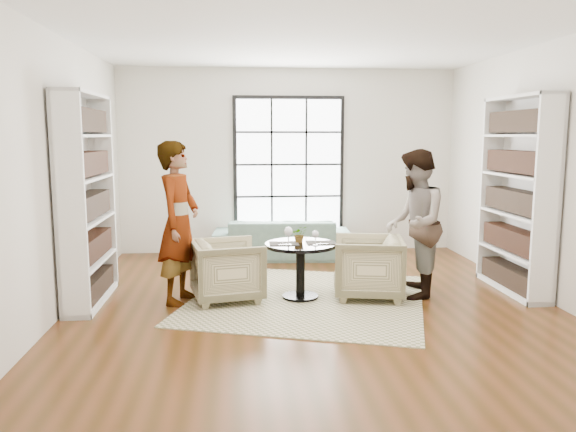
{
  "coord_description": "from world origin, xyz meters",
  "views": [
    {
      "loc": [
        -0.85,
        -6.24,
        1.93
      ],
      "look_at": [
        -0.25,
        0.4,
        0.96
      ],
      "focal_mm": 35.0,
      "sensor_mm": 36.0,
      "label": 1
    }
  ],
  "objects": [
    {
      "name": "ground",
      "position": [
        0.0,
        0.0,
        0.0
      ],
      "size": [
        6.0,
        6.0,
        0.0
      ],
      "primitive_type": "plane",
      "color": "#552D14"
    },
    {
      "name": "room_shell",
      "position": [
        0.0,
        0.54,
        1.26
      ],
      "size": [
        6.0,
        6.01,
        6.0
      ],
      "color": "silver",
      "rests_on": "ground"
    },
    {
      "name": "rug",
      "position": [
        -0.04,
        0.15,
        0.01
      ],
      "size": [
        3.33,
        3.33,
        0.01
      ],
      "primitive_type": "cube",
      "rotation": [
        0.0,
        0.0,
        -0.31
      ],
      "color": "#C4B693",
      "rests_on": "ground"
    },
    {
      "name": "pedestal_table",
      "position": [
        -0.12,
        0.19,
        0.49
      ],
      "size": [
        0.84,
        0.84,
        0.67
      ],
      "rotation": [
        0.0,
        0.0,
        -0.02
      ],
      "color": "black",
      "rests_on": "ground"
    },
    {
      "name": "sofa",
      "position": [
        -0.16,
        2.45,
        0.31
      ],
      "size": [
        2.18,
        0.96,
        0.62
      ],
      "primitive_type": "imported",
      "rotation": [
        0.0,
        0.0,
        3.08
      ],
      "color": "slate",
      "rests_on": "ground"
    },
    {
      "name": "armchair_left",
      "position": [
        -0.98,
        0.2,
        0.36
      ],
      "size": [
        0.93,
        0.92,
        0.72
      ],
      "primitive_type": "imported",
      "rotation": [
        0.0,
        0.0,
        1.78
      ],
      "color": "#BCB786",
      "rests_on": "ground"
    },
    {
      "name": "armchair_right",
      "position": [
        0.69,
        0.17,
        0.37
      ],
      "size": [
        0.95,
        0.93,
        0.74
      ],
      "primitive_type": "imported",
      "rotation": [
        0.0,
        0.0,
        -1.76
      ],
      "color": "#BCB086",
      "rests_on": "ground"
    },
    {
      "name": "person_left",
      "position": [
        -1.53,
        0.2,
        0.93
      ],
      "size": [
        0.62,
        0.78,
        1.86
      ],
      "primitive_type": "imported",
      "rotation": [
        0.0,
        0.0,
        1.28
      ],
      "color": "gray",
      "rests_on": "ground"
    },
    {
      "name": "person_right",
      "position": [
        1.24,
        0.17,
        0.88
      ],
      "size": [
        0.9,
        1.02,
        1.77
      ],
      "primitive_type": "imported",
      "rotation": [
        0.0,
        0.0,
        -1.88
      ],
      "color": "gray",
      "rests_on": "ground"
    },
    {
      "name": "placemat_left",
      "position": [
        -0.31,
        0.17,
        0.67
      ],
      "size": [
        0.35,
        0.27,
        0.01
      ],
      "primitive_type": "cube",
      "rotation": [
        0.0,
        0.0,
        -0.02
      ],
      "color": "#272522",
      "rests_on": "pedestal_table"
    },
    {
      "name": "placemat_right",
      "position": [
        0.12,
        0.18,
        0.67
      ],
      "size": [
        0.35,
        0.27,
        0.01
      ],
      "primitive_type": "cube",
      "rotation": [
        0.0,
        0.0,
        -0.02
      ],
      "color": "#272522",
      "rests_on": "pedestal_table"
    },
    {
      "name": "cutlery_left",
      "position": [
        -0.31,
        0.17,
        0.68
      ],
      "size": [
        0.14,
        0.22,
        0.01
      ],
      "primitive_type": null,
      "rotation": [
        0.0,
        0.0,
        -0.02
      ],
      "color": "silver",
      "rests_on": "placemat_left"
    },
    {
      "name": "cutlery_right",
      "position": [
        0.12,
        0.18,
        0.68
      ],
      "size": [
        0.14,
        0.22,
        0.01
      ],
      "primitive_type": null,
      "rotation": [
        0.0,
        0.0,
        -0.02
      ],
      "color": "silver",
      "rests_on": "placemat_right"
    },
    {
      "name": "wine_glass_left",
      "position": [
        -0.27,
        0.08,
        0.82
      ],
      "size": [
        0.1,
        0.1,
        0.21
      ],
      "color": "silver",
      "rests_on": "pedestal_table"
    },
    {
      "name": "wine_glass_right",
      "position": [
        0.04,
        0.04,
        0.79
      ],
      "size": [
        0.08,
        0.08,
        0.18
      ],
      "color": "silver",
      "rests_on": "pedestal_table"
    },
    {
      "name": "flower_centerpiece",
      "position": [
        -0.12,
        0.23,
        0.77
      ],
      "size": [
        0.19,
        0.16,
        0.2
      ],
      "primitive_type": "imported",
      "rotation": [
        0.0,
        0.0,
        0.05
      ],
      "color": "gray",
      "rests_on": "pedestal_table"
    }
  ]
}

